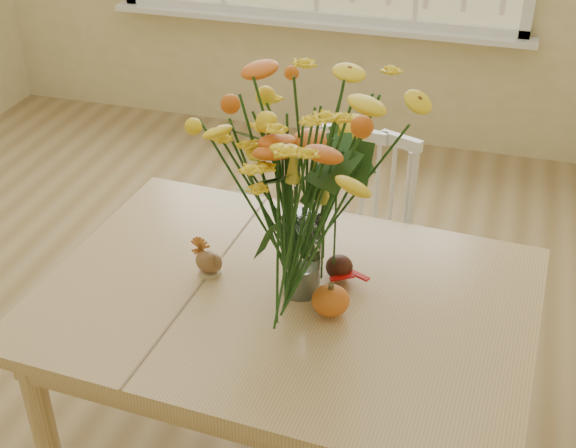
% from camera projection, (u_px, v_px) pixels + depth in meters
% --- Properties ---
extents(floor, '(4.00, 4.50, 0.01)m').
position_uv_depth(floor, '(163.00, 376.00, 2.90)').
color(floor, olive).
rests_on(floor, ground).
extents(dining_table, '(1.40, 1.04, 0.72)m').
position_uv_depth(dining_table, '(286.00, 321.00, 2.18)').
color(dining_table, tan).
rests_on(dining_table, floor).
extents(windsor_chair, '(0.43, 0.41, 0.87)m').
position_uv_depth(windsor_chair, '(353.00, 240.00, 2.79)').
color(windsor_chair, white).
rests_on(windsor_chair, floor).
extents(flower_vase, '(0.50, 0.50, 0.59)m').
position_uv_depth(flower_vase, '(302.00, 178.00, 1.96)').
color(flower_vase, white).
rests_on(flower_vase, dining_table).
extents(pumpkin, '(0.10, 0.10, 0.08)m').
position_uv_depth(pumpkin, '(331.00, 302.00, 2.04)').
color(pumpkin, orange).
rests_on(pumpkin, dining_table).
extents(turkey_figurine, '(0.09, 0.07, 0.10)m').
position_uv_depth(turkey_figurine, '(209.00, 262.00, 2.20)').
color(turkey_figurine, '#CCB78C').
rests_on(turkey_figurine, dining_table).
extents(dark_gourd, '(0.12, 0.08, 0.07)m').
position_uv_depth(dark_gourd, '(339.00, 268.00, 2.18)').
color(dark_gourd, '#38160F').
rests_on(dark_gourd, dining_table).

